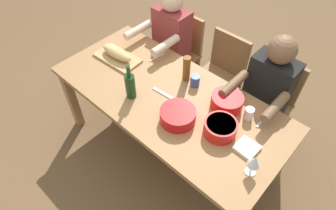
{
  "coord_description": "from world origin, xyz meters",
  "views": [
    {
      "loc": [
        1.04,
        -1.12,
        2.33
      ],
      "look_at": [
        0.0,
        0.0,
        0.63
      ],
      "focal_mm": 30.79,
      "sensor_mm": 36.0,
      "label": 1
    }
  ],
  "objects_px": {
    "serving_bowl_fruit": "(227,101)",
    "cup_far_right": "(249,114)",
    "cutting_board": "(118,58)",
    "wine_bottle": "(130,86)",
    "beer_bottle": "(187,69)",
    "diner_far_right": "(265,93)",
    "wine_glass": "(254,162)",
    "diner_far_left": "(169,40)",
    "chair_far_center": "(221,72)",
    "cup_far_center": "(195,81)",
    "chair_far_left": "(181,50)",
    "bread_loaf": "(117,53)",
    "napkin_stack": "(247,148)",
    "dining_table": "(168,103)",
    "serving_bowl_greens": "(178,115)",
    "chair_far_right": "(269,99)",
    "serving_bowl_salad": "(220,127)"
  },
  "relations": [
    {
      "from": "serving_bowl_fruit",
      "to": "cup_far_right",
      "type": "relative_size",
      "value": 2.49
    },
    {
      "from": "cutting_board",
      "to": "wine_bottle",
      "type": "height_order",
      "value": "wine_bottle"
    },
    {
      "from": "wine_bottle",
      "to": "cup_far_right",
      "type": "bearing_deg",
      "value": 28.18
    },
    {
      "from": "wine_bottle",
      "to": "beer_bottle",
      "type": "relative_size",
      "value": 1.32
    },
    {
      "from": "diner_far_right",
      "to": "wine_bottle",
      "type": "distance_m",
      "value": 1.06
    },
    {
      "from": "wine_bottle",
      "to": "wine_glass",
      "type": "xyz_separation_m",
      "value": [
        1.01,
        0.05,
        0.01
      ]
    },
    {
      "from": "diner_far_left",
      "to": "wine_glass",
      "type": "distance_m",
      "value": 1.52
    },
    {
      "from": "chair_far_center",
      "to": "cup_far_center",
      "type": "relative_size",
      "value": 9.19
    },
    {
      "from": "chair_far_left",
      "to": "chair_far_center",
      "type": "distance_m",
      "value": 0.52
    },
    {
      "from": "cutting_board",
      "to": "bread_loaf",
      "type": "xyz_separation_m",
      "value": [
        0.0,
        -0.0,
        0.06
      ]
    },
    {
      "from": "napkin_stack",
      "to": "cup_far_right",
      "type": "bearing_deg",
      "value": 120.77
    },
    {
      "from": "dining_table",
      "to": "serving_bowl_greens",
      "type": "distance_m",
      "value": 0.29
    },
    {
      "from": "chair_far_right",
      "to": "cup_far_right",
      "type": "bearing_deg",
      "value": -84.66
    },
    {
      "from": "cutting_board",
      "to": "cup_far_center",
      "type": "xyz_separation_m",
      "value": [
        0.7,
        0.2,
        0.04
      ]
    },
    {
      "from": "serving_bowl_salad",
      "to": "beer_bottle",
      "type": "xyz_separation_m",
      "value": [
        -0.51,
        0.25,
        0.05
      ]
    },
    {
      "from": "bread_loaf",
      "to": "cup_far_center",
      "type": "relative_size",
      "value": 3.46
    },
    {
      "from": "serving_bowl_salad",
      "to": "cutting_board",
      "type": "bearing_deg",
      "value": 177.5
    },
    {
      "from": "dining_table",
      "to": "chair_far_left",
      "type": "xyz_separation_m",
      "value": [
        -0.52,
        0.76,
        -0.17
      ]
    },
    {
      "from": "chair_far_left",
      "to": "wine_bottle",
      "type": "bearing_deg",
      "value": -71.5
    },
    {
      "from": "chair_far_center",
      "to": "cup_far_center",
      "type": "height_order",
      "value": "chair_far_center"
    },
    {
      "from": "diner_far_right",
      "to": "cup_far_right",
      "type": "relative_size",
      "value": 12.77
    },
    {
      "from": "diner_far_left",
      "to": "chair_far_center",
      "type": "relative_size",
      "value": 1.41
    },
    {
      "from": "bread_loaf",
      "to": "cup_far_center",
      "type": "xyz_separation_m",
      "value": [
        0.7,
        0.2,
        -0.02
      ]
    },
    {
      "from": "serving_bowl_fruit",
      "to": "bread_loaf",
      "type": "xyz_separation_m",
      "value": [
        -1.01,
        -0.18,
        0.01
      ]
    },
    {
      "from": "chair_far_center",
      "to": "cutting_board",
      "type": "bearing_deg",
      "value": -130.4
    },
    {
      "from": "diner_far_right",
      "to": "beer_bottle",
      "type": "bearing_deg",
      "value": -147.51
    },
    {
      "from": "serving_bowl_greens",
      "to": "cutting_board",
      "type": "height_order",
      "value": "serving_bowl_greens"
    },
    {
      "from": "chair_far_left",
      "to": "serving_bowl_fruit",
      "type": "xyz_separation_m",
      "value": [
        0.91,
        -0.55,
        0.31
      ]
    },
    {
      "from": "serving_bowl_salad",
      "to": "serving_bowl_fruit",
      "type": "height_order",
      "value": "serving_bowl_fruit"
    },
    {
      "from": "serving_bowl_greens",
      "to": "cutting_board",
      "type": "relative_size",
      "value": 0.63
    },
    {
      "from": "chair_far_center",
      "to": "bread_loaf",
      "type": "bearing_deg",
      "value": -130.4
    },
    {
      "from": "cutting_board",
      "to": "cup_far_center",
      "type": "distance_m",
      "value": 0.73
    },
    {
      "from": "diner_far_left",
      "to": "wine_glass",
      "type": "bearing_deg",
      "value": -28.11
    },
    {
      "from": "serving_bowl_fruit",
      "to": "cup_far_center",
      "type": "xyz_separation_m",
      "value": [
        -0.31,
        0.02,
        -0.01
      ]
    },
    {
      "from": "chair_far_left",
      "to": "diner_far_right",
      "type": "height_order",
      "value": "diner_far_right"
    },
    {
      "from": "bread_loaf",
      "to": "wine_glass",
      "type": "bearing_deg",
      "value": -6.65
    },
    {
      "from": "dining_table",
      "to": "serving_bowl_salad",
      "type": "height_order",
      "value": "serving_bowl_salad"
    },
    {
      "from": "diner_far_right",
      "to": "cutting_board",
      "type": "xyz_separation_m",
      "value": [
        -1.14,
        -0.54,
        0.05
      ]
    },
    {
      "from": "cup_far_right",
      "to": "diner_far_right",
      "type": "bearing_deg",
      "value": 98.09
    },
    {
      "from": "wine_glass",
      "to": "cup_far_center",
      "type": "height_order",
      "value": "wine_glass"
    },
    {
      "from": "napkin_stack",
      "to": "bread_loaf",
      "type": "bearing_deg",
      "value": 178.33
    },
    {
      "from": "serving_bowl_salad",
      "to": "wine_glass",
      "type": "height_order",
      "value": "wine_glass"
    },
    {
      "from": "beer_bottle",
      "to": "cup_far_center",
      "type": "height_order",
      "value": "beer_bottle"
    },
    {
      "from": "wine_bottle",
      "to": "wine_glass",
      "type": "height_order",
      "value": "wine_bottle"
    },
    {
      "from": "serving_bowl_salad",
      "to": "napkin_stack",
      "type": "xyz_separation_m",
      "value": [
        0.21,
        0.01,
        -0.04
      ]
    },
    {
      "from": "chair_far_right",
      "to": "cup_far_right",
      "type": "distance_m",
      "value": 0.62
    },
    {
      "from": "diner_far_left",
      "to": "cutting_board",
      "type": "height_order",
      "value": "diner_far_left"
    },
    {
      "from": "cutting_board",
      "to": "wine_glass",
      "type": "distance_m",
      "value": 1.45
    },
    {
      "from": "cup_far_center",
      "to": "bread_loaf",
      "type": "bearing_deg",
      "value": -164.21
    },
    {
      "from": "diner_far_right",
      "to": "serving_bowl_fruit",
      "type": "bearing_deg",
      "value": -109.27
    }
  ]
}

